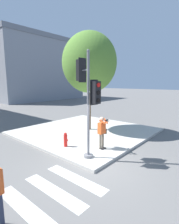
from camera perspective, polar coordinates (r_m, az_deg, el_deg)
The scene contains 8 objects.
ground_plane at distance 7.67m, azimuth 0.95°, elevation -16.95°, with size 160.00×160.00×0.00m, color slate.
sidewalk_corner at distance 12.26m, azimuth -1.26°, elevation -6.25°, with size 8.00×8.00×0.14m.
crosswalk_stripes at distance 5.65m, azimuth -25.19°, elevation -28.82°, with size 5.37×2.67×0.01m.
traffic_signal_pole at distance 7.37m, azimuth -0.46°, elevation 5.91°, with size 0.51×1.30×4.61m.
person_photographer at distance 8.72m, azimuth 4.14°, elevation -5.81°, with size 0.58×0.54×1.63m.
street_tree at distance 12.11m, azimuth -0.04°, elevation 15.77°, with size 3.65×3.65×6.59m.
fire_hydrant at distance 9.23m, azimuth -7.83°, elevation -8.92°, with size 0.19×0.25×0.74m.
building_right at distance 37.38m, azimuth -16.62°, elevation 13.30°, with size 16.99×9.28×12.04m.
Camera 1 is at (-5.29, -4.36, 3.44)m, focal length 28.00 mm.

